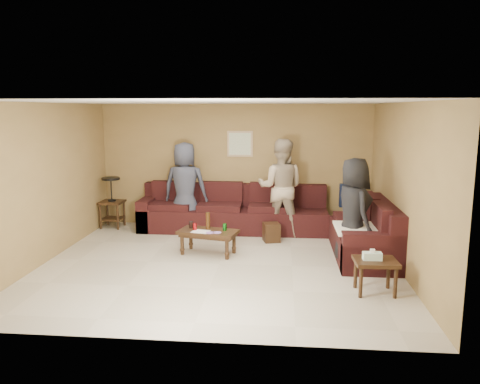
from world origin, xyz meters
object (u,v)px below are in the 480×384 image
(end_table_left, at_px, (112,201))
(side_table_right, at_px, (375,264))
(person_middle, at_px, (281,187))
(person_left, at_px, (185,187))
(person_right, at_px, (353,211))
(sectional_sofa, at_px, (273,222))
(waste_bin, at_px, (271,232))
(coffee_table, at_px, (208,234))

(end_table_left, height_order, side_table_right, end_table_left)
(person_middle, bearing_deg, person_left, 3.35)
(person_right, bearing_deg, sectional_sofa, 26.35)
(end_table_left, height_order, person_middle, person_middle)
(person_right, bearing_deg, end_table_left, 49.58)
(end_table_left, bearing_deg, person_left, -4.58)
(sectional_sofa, bearing_deg, waste_bin, -99.16)
(person_left, distance_m, person_right, 3.47)
(side_table_right, height_order, waste_bin, side_table_right)
(waste_bin, bearing_deg, side_table_right, -58.60)
(side_table_right, xyz_separation_m, person_right, (-0.12, 1.22, 0.44))
(end_table_left, distance_m, person_right, 4.93)
(sectional_sofa, relative_size, person_middle, 2.52)
(coffee_table, bearing_deg, person_middle, 48.79)
(coffee_table, bearing_deg, person_left, 114.88)
(side_table_right, distance_m, person_middle, 3.15)
(end_table_left, distance_m, waste_bin, 3.38)
(end_table_left, xyz_separation_m, person_right, (4.57, -1.85, 0.29))
(sectional_sofa, xyz_separation_m, person_right, (1.26, -1.27, 0.51))
(waste_bin, bearing_deg, person_left, 159.98)
(coffee_table, relative_size, person_right, 0.63)
(side_table_right, height_order, person_right, person_right)
(person_middle, distance_m, person_right, 1.98)
(sectional_sofa, height_order, side_table_right, sectional_sofa)
(waste_bin, bearing_deg, person_middle, 73.51)
(person_middle, bearing_deg, waste_bin, 80.14)
(person_left, bearing_deg, person_middle, 179.12)
(coffee_table, height_order, side_table_right, coffee_table)
(waste_bin, xyz_separation_m, person_right, (1.29, -1.09, 0.66))
(coffee_table, distance_m, end_table_left, 2.75)
(sectional_sofa, relative_size, waste_bin, 13.63)
(coffee_table, xyz_separation_m, person_left, (-0.68, 1.47, 0.54))
(end_table_left, bearing_deg, person_middle, -3.87)
(coffee_table, bearing_deg, person_right, -6.10)
(sectional_sofa, relative_size, person_right, 2.79)
(person_left, xyz_separation_m, person_middle, (1.88, -0.11, 0.04))
(person_left, bearing_deg, end_table_left, -2.18)
(person_right, bearing_deg, waste_bin, 31.34)
(side_table_right, xyz_separation_m, person_middle, (-1.26, 2.83, 0.53))
(person_middle, height_order, person_right, person_middle)
(coffee_table, relative_size, end_table_left, 1.02)
(sectional_sofa, distance_m, coffee_table, 1.48)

